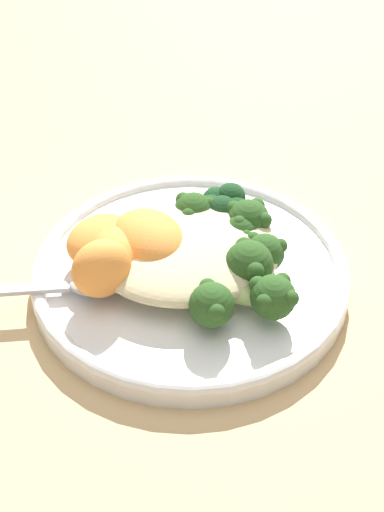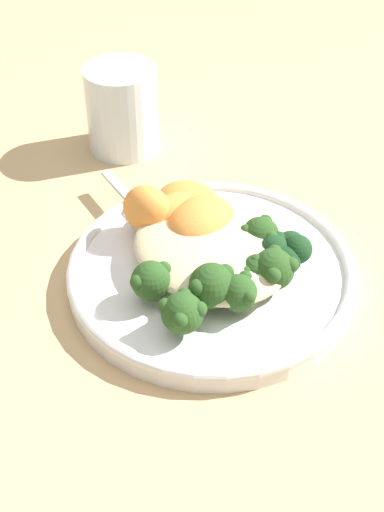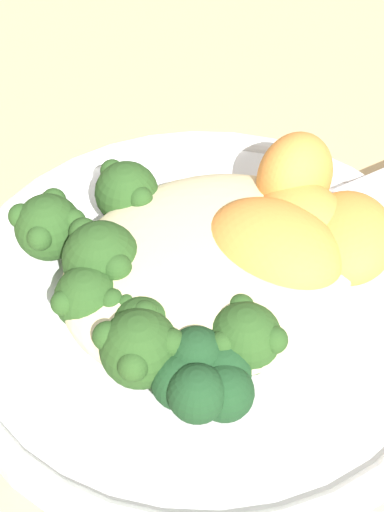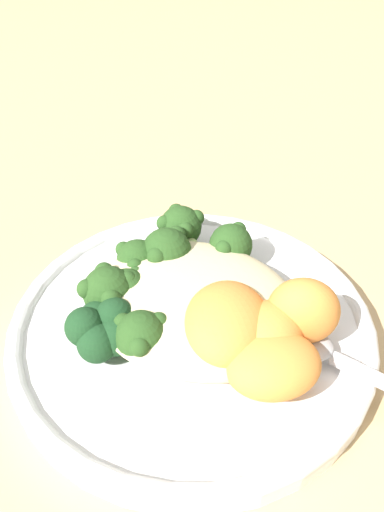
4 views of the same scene
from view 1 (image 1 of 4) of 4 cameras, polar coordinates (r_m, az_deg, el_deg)
The scene contains 16 objects.
ground_plane at distance 0.58m, azimuth -1.38°, elevation -3.63°, with size 4.00×4.00×0.00m, color tan.
plate at distance 0.58m, azimuth -0.11°, elevation -1.39°, with size 0.26×0.26×0.02m.
quinoa_mound at distance 0.57m, azimuth -0.32°, elevation 0.46°, with size 0.15×0.13×0.03m, color beige.
broccoli_stalk_0 at distance 0.53m, azimuth 0.63°, elevation -3.24°, with size 0.06×0.09×0.03m.
broccoli_stalk_1 at distance 0.53m, azimuth 4.15°, elevation -2.73°, with size 0.10×0.09×0.03m.
broccoli_stalk_2 at distance 0.55m, azimuth 3.31°, elevation -0.79°, with size 0.11×0.06×0.04m.
broccoli_stalk_3 at distance 0.56m, azimuth 4.12°, elevation -0.02°, with size 0.12×0.03×0.03m.
broccoli_stalk_4 at distance 0.58m, azimuth 2.05°, elevation 0.92°, with size 0.11×0.06×0.03m.
broccoli_stalk_5 at distance 0.59m, azimuth 3.79°, elevation 2.40°, with size 0.11×0.06×0.04m.
broccoli_stalk_6 at distance 0.59m, azimuth -0.43°, elevation 2.44°, with size 0.07×0.09×0.03m.
sweet_potato_chunk_0 at distance 0.58m, azimuth -7.39°, elevation 1.33°, with size 0.06×0.05×0.03m, color orange.
sweet_potato_chunk_1 at distance 0.54m, azimuth -7.19°, elevation -1.23°, with size 0.05×0.04×0.05m, color orange.
sweet_potato_chunk_2 at distance 0.57m, azimuth -3.52°, elevation 1.26°, with size 0.07×0.06×0.04m, color orange.
sweet_potato_chunk_3 at distance 0.56m, azimuth -6.12°, elevation 0.23°, with size 0.05×0.04×0.04m, color orange.
kale_tuft at distance 0.61m, azimuth 2.47°, elevation 4.02°, with size 0.05×0.05×0.03m.
spoon at distance 0.56m, azimuth -8.69°, elevation -2.19°, with size 0.12×0.04×0.01m.
Camera 1 is at (0.07, 0.40, 0.40)m, focal length 50.00 mm.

